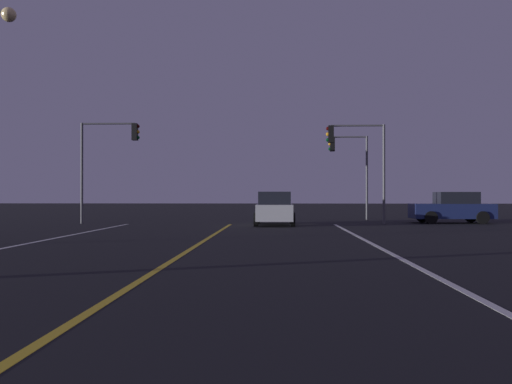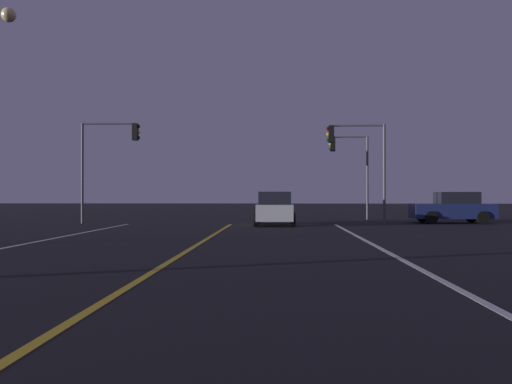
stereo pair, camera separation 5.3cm
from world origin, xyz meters
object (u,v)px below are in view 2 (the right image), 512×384
(car_ahead_far, at_px, (275,209))
(car_crossing_side, at_px, (453,208))
(traffic_light_far_right, at_px, (349,158))
(traffic_light_near_right, at_px, (356,150))
(traffic_light_near_left, at_px, (110,149))

(car_ahead_far, xyz_separation_m, car_crossing_side, (9.70, 2.27, 0.00))
(car_ahead_far, height_order, traffic_light_far_right, traffic_light_far_right)
(car_ahead_far, height_order, traffic_light_near_right, traffic_light_near_right)
(car_crossing_side, distance_m, traffic_light_near_right, 6.38)
(car_ahead_far, height_order, traffic_light_near_left, traffic_light_near_left)
(car_crossing_side, height_order, traffic_light_near_right, traffic_light_near_right)
(traffic_light_near_left, bearing_deg, traffic_light_near_right, 0.00)
(car_ahead_far, distance_m, car_crossing_side, 9.97)
(traffic_light_near_right, height_order, traffic_light_far_right, traffic_light_near_right)
(traffic_light_near_right, xyz_separation_m, traffic_light_near_left, (-13.12, -0.00, 0.12))
(car_crossing_side, relative_size, traffic_light_near_right, 0.82)
(traffic_light_far_right, bearing_deg, traffic_light_near_right, 86.61)
(traffic_light_near_left, relative_size, traffic_light_far_right, 1.04)
(car_ahead_far, xyz_separation_m, traffic_light_far_right, (4.60, 6.48, 3.04))
(traffic_light_near_left, bearing_deg, car_crossing_side, 3.97)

